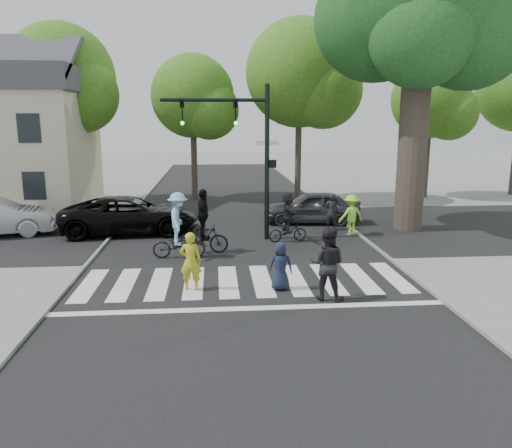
{
  "coord_description": "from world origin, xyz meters",
  "views": [
    {
      "loc": [
        -0.87,
        -13.06,
        4.7
      ],
      "look_at": [
        0.5,
        3.0,
        1.3
      ],
      "focal_mm": 35.0,
      "sensor_mm": 36.0,
      "label": 1
    }
  ],
  "objects_px": {
    "traffic_signal": "(245,140)",
    "car_grey": "(312,207)",
    "car_suv": "(130,215)",
    "cyclist_mid": "(203,227)",
    "pedestrian_adult": "(327,264)",
    "cyclist_left": "(178,230)",
    "cyclist_right": "(288,220)",
    "pedestrian_child": "(281,266)",
    "eucalyptus": "(421,8)",
    "pedestrian_woman": "(191,261)"
  },
  "relations": [
    {
      "from": "traffic_signal",
      "to": "car_grey",
      "type": "distance_m",
      "value": 5.41
    },
    {
      "from": "car_suv",
      "to": "cyclist_mid",
      "type": "bearing_deg",
      "value": -142.13
    },
    {
      "from": "pedestrian_adult",
      "to": "cyclist_mid",
      "type": "relative_size",
      "value": 0.85
    },
    {
      "from": "traffic_signal",
      "to": "car_suv",
      "type": "height_order",
      "value": "traffic_signal"
    },
    {
      "from": "cyclist_mid",
      "to": "car_suv",
      "type": "bearing_deg",
      "value": 132.59
    },
    {
      "from": "cyclist_left",
      "to": "cyclist_right",
      "type": "bearing_deg",
      "value": 26.42
    },
    {
      "from": "car_suv",
      "to": "pedestrian_child",
      "type": "bearing_deg",
      "value": -149.49
    },
    {
      "from": "cyclist_left",
      "to": "traffic_signal",
      "type": "bearing_deg",
      "value": 45.49
    },
    {
      "from": "eucalyptus",
      "to": "car_suv",
      "type": "xyz_separation_m",
      "value": [
        -11.92,
        0.04,
        -8.3
      ]
    },
    {
      "from": "pedestrian_woman",
      "to": "car_grey",
      "type": "relative_size",
      "value": 0.38
    },
    {
      "from": "eucalyptus",
      "to": "cyclist_mid",
      "type": "height_order",
      "value": "eucalyptus"
    },
    {
      "from": "traffic_signal",
      "to": "pedestrian_adult",
      "type": "relative_size",
      "value": 3.06
    },
    {
      "from": "pedestrian_woman",
      "to": "traffic_signal",
      "type": "bearing_deg",
      "value": -98.98
    },
    {
      "from": "eucalyptus",
      "to": "car_grey",
      "type": "relative_size",
      "value": 2.97
    },
    {
      "from": "pedestrian_child",
      "to": "pedestrian_adult",
      "type": "xyz_separation_m",
      "value": [
        1.11,
        -0.86,
        0.29
      ]
    },
    {
      "from": "traffic_signal",
      "to": "pedestrian_child",
      "type": "distance_m",
      "value": 6.86
    },
    {
      "from": "cyclist_left",
      "to": "cyclist_mid",
      "type": "relative_size",
      "value": 0.99
    },
    {
      "from": "pedestrian_woman",
      "to": "cyclist_mid",
      "type": "distance_m",
      "value": 3.97
    },
    {
      "from": "traffic_signal",
      "to": "cyclist_right",
      "type": "relative_size",
      "value": 3.1
    },
    {
      "from": "car_suv",
      "to": "pedestrian_woman",
      "type": "bearing_deg",
      "value": -163.63
    },
    {
      "from": "pedestrian_adult",
      "to": "cyclist_right",
      "type": "bearing_deg",
      "value": -66.23
    },
    {
      "from": "traffic_signal",
      "to": "pedestrian_child",
      "type": "bearing_deg",
      "value": -84.4
    },
    {
      "from": "traffic_signal",
      "to": "pedestrian_adult",
      "type": "xyz_separation_m",
      "value": [
        1.7,
        -6.9,
        -2.92
      ]
    },
    {
      "from": "pedestrian_child",
      "to": "cyclist_left",
      "type": "bearing_deg",
      "value": -47.27
    },
    {
      "from": "pedestrian_woman",
      "to": "pedestrian_child",
      "type": "bearing_deg",
      "value": -175.33
    },
    {
      "from": "car_suv",
      "to": "car_grey",
      "type": "xyz_separation_m",
      "value": [
        7.98,
        1.45,
        -0.03
      ]
    },
    {
      "from": "cyclist_right",
      "to": "car_suv",
      "type": "relative_size",
      "value": 0.35
    },
    {
      "from": "pedestrian_child",
      "to": "car_grey",
      "type": "height_order",
      "value": "car_grey"
    },
    {
      "from": "eucalyptus",
      "to": "cyclist_left",
      "type": "bearing_deg",
      "value": -157.64
    },
    {
      "from": "pedestrian_woman",
      "to": "cyclist_left",
      "type": "bearing_deg",
      "value": -71.61
    },
    {
      "from": "pedestrian_woman",
      "to": "cyclist_mid",
      "type": "xyz_separation_m",
      "value": [
        0.28,
        3.96,
        0.11
      ]
    },
    {
      "from": "traffic_signal",
      "to": "cyclist_right",
      "type": "bearing_deg",
      "value": -16.18
    },
    {
      "from": "eucalyptus",
      "to": "pedestrian_child",
      "type": "height_order",
      "value": "eucalyptus"
    },
    {
      "from": "pedestrian_child",
      "to": "cyclist_right",
      "type": "relative_size",
      "value": 0.71
    },
    {
      "from": "cyclist_mid",
      "to": "traffic_signal",
      "type": "bearing_deg",
      "value": 49.28
    },
    {
      "from": "pedestrian_adult",
      "to": "cyclist_mid",
      "type": "height_order",
      "value": "cyclist_mid"
    },
    {
      "from": "cyclist_mid",
      "to": "car_suv",
      "type": "height_order",
      "value": "cyclist_mid"
    },
    {
      "from": "traffic_signal",
      "to": "car_grey",
      "type": "xyz_separation_m",
      "value": [
        3.25,
        2.96,
        -3.16
      ]
    },
    {
      "from": "eucalyptus",
      "to": "cyclist_right",
      "type": "distance_m",
      "value": 10.11
    },
    {
      "from": "pedestrian_child",
      "to": "cyclist_right",
      "type": "xyz_separation_m",
      "value": [
        1.03,
        5.56,
        0.17
      ]
    },
    {
      "from": "pedestrian_child",
      "to": "car_suv",
      "type": "height_order",
      "value": "car_suv"
    },
    {
      "from": "pedestrian_woman",
      "to": "car_grey",
      "type": "height_order",
      "value": "pedestrian_woman"
    },
    {
      "from": "pedestrian_child",
      "to": "cyclist_mid",
      "type": "relative_size",
      "value": 0.6
    },
    {
      "from": "cyclist_right",
      "to": "cyclist_left",
      "type": "bearing_deg",
      "value": -153.58
    },
    {
      "from": "pedestrian_woman",
      "to": "pedestrian_adult",
      "type": "height_order",
      "value": "pedestrian_adult"
    },
    {
      "from": "pedestrian_child",
      "to": "car_grey",
      "type": "distance_m",
      "value": 9.38
    },
    {
      "from": "eucalyptus",
      "to": "cyclist_left",
      "type": "height_order",
      "value": "eucalyptus"
    },
    {
      "from": "traffic_signal",
      "to": "cyclist_right",
      "type": "xyz_separation_m",
      "value": [
        1.62,
        -0.47,
        -3.04
      ]
    },
    {
      "from": "car_suv",
      "to": "car_grey",
      "type": "distance_m",
      "value": 8.11
    },
    {
      "from": "car_grey",
      "to": "pedestrian_adult",
      "type": "bearing_deg",
      "value": -3.39
    }
  ]
}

